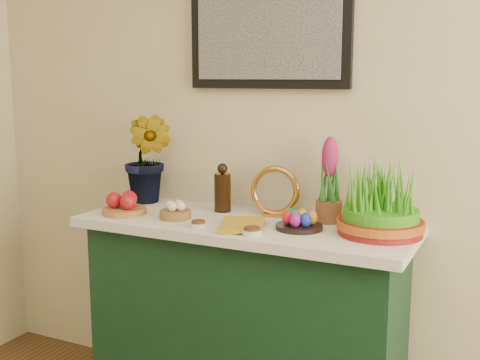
# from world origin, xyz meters

# --- Properties ---
(sideboard) EXTENTS (1.30, 0.45, 0.85)m
(sideboard) POSITION_xyz_m (-0.46, 2.00, 0.42)
(sideboard) COLOR #12331F
(sideboard) RESTS_ON ground
(tablecloth) EXTENTS (1.40, 0.55, 0.04)m
(tablecloth) POSITION_xyz_m (-0.46, 2.00, 0.87)
(tablecloth) COLOR white
(tablecloth) RESTS_ON sideboard
(hyacinth_green) EXTENTS (0.28, 0.24, 0.56)m
(hyacinth_green) POSITION_xyz_m (-1.03, 2.13, 1.17)
(hyacinth_green) COLOR #2A7725
(hyacinth_green) RESTS_ON tablecloth
(apple_bowl) EXTENTS (0.24, 0.24, 0.10)m
(apple_bowl) POSITION_xyz_m (-0.99, 1.89, 0.93)
(apple_bowl) COLOR #A46538
(apple_bowl) RESTS_ON tablecloth
(garlic_basket) EXTENTS (0.16, 0.16, 0.08)m
(garlic_basket) POSITION_xyz_m (-0.75, 1.91, 0.92)
(garlic_basket) COLOR olive
(garlic_basket) RESTS_ON tablecloth
(vinegar_cruet) EXTENTS (0.07, 0.07, 0.22)m
(vinegar_cruet) POSITION_xyz_m (-0.63, 2.12, 0.99)
(vinegar_cruet) COLOR black
(vinegar_cruet) RESTS_ON tablecloth
(mirror) EXTENTS (0.22, 0.08, 0.22)m
(mirror) POSITION_xyz_m (-0.39, 2.14, 1.00)
(mirror) COLOR #C88B37
(mirror) RESTS_ON tablecloth
(book) EXTENTS (0.22, 0.27, 0.03)m
(book) POSITION_xyz_m (-0.50, 1.86, 0.91)
(book) COLOR gold
(book) RESTS_ON tablecloth
(spice_dish_left) EXTENTS (0.07, 0.07, 0.03)m
(spice_dish_left) POSITION_xyz_m (-0.58, 1.82, 0.90)
(spice_dish_left) COLOR silver
(spice_dish_left) RESTS_ON tablecloth
(spice_dish_right) EXTENTS (0.08, 0.08, 0.03)m
(spice_dish_right) POSITION_xyz_m (-0.34, 1.81, 0.90)
(spice_dish_right) COLOR silver
(spice_dish_right) RESTS_ON tablecloth
(egg_plate) EXTENTS (0.21, 0.21, 0.08)m
(egg_plate) POSITION_xyz_m (-0.21, 1.97, 0.92)
(egg_plate) COLOR black
(egg_plate) RESTS_ON tablecloth
(hyacinth_pink) EXTENTS (0.11, 0.11, 0.35)m
(hyacinth_pink) POSITION_xyz_m (-0.15, 2.14, 1.05)
(hyacinth_pink) COLOR brown
(hyacinth_pink) RESTS_ON tablecloth
(wheatgrass_sabzeh) EXTENTS (0.33, 0.33, 0.27)m
(wheatgrass_sabzeh) POSITION_xyz_m (0.09, 2.03, 1.01)
(wheatgrass_sabzeh) COLOR maroon
(wheatgrass_sabzeh) RESTS_ON tablecloth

